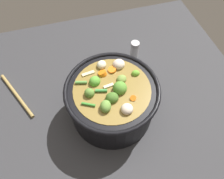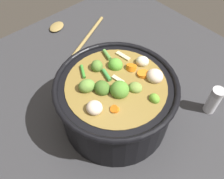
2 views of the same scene
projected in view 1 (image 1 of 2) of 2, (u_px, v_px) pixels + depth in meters
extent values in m
plane|color=#2D2D30|center=(112.00, 111.00, 0.78)|extent=(1.10, 1.10, 0.00)
cylinder|color=black|center=(112.00, 101.00, 0.72)|extent=(0.29, 0.29, 0.15)
torus|color=black|center=(112.00, 89.00, 0.66)|extent=(0.31, 0.31, 0.01)
cylinder|color=olive|center=(112.00, 100.00, 0.72)|extent=(0.24, 0.24, 0.14)
ellipsoid|color=#639D2D|center=(136.00, 73.00, 0.69)|extent=(0.02, 0.03, 0.02)
ellipsoid|color=#50872D|center=(120.00, 88.00, 0.65)|extent=(0.05, 0.05, 0.04)
ellipsoid|color=#549830|center=(95.00, 82.00, 0.67)|extent=(0.05, 0.05, 0.04)
ellipsoid|color=#416724|center=(112.00, 98.00, 0.63)|extent=(0.04, 0.04, 0.04)
ellipsoid|color=olive|center=(106.00, 106.00, 0.61)|extent=(0.05, 0.04, 0.03)
ellipsoid|color=#547C2F|center=(90.00, 94.00, 0.64)|extent=(0.04, 0.04, 0.03)
ellipsoid|color=olive|center=(122.00, 79.00, 0.67)|extent=(0.04, 0.04, 0.02)
cylinder|color=orange|center=(133.00, 98.00, 0.64)|extent=(0.03, 0.02, 0.02)
cylinder|color=orange|center=(102.00, 74.00, 0.69)|extent=(0.04, 0.04, 0.02)
cylinder|color=orange|center=(112.00, 70.00, 0.70)|extent=(0.03, 0.03, 0.02)
ellipsoid|color=beige|center=(119.00, 64.00, 0.70)|extent=(0.05, 0.05, 0.03)
ellipsoid|color=beige|center=(127.00, 109.00, 0.61)|extent=(0.05, 0.05, 0.03)
ellipsoid|color=beige|center=(102.00, 65.00, 0.70)|extent=(0.04, 0.04, 0.03)
cylinder|color=#367F2A|center=(88.00, 104.00, 0.62)|extent=(0.03, 0.04, 0.01)
cylinder|color=#398239|center=(101.00, 91.00, 0.65)|extent=(0.02, 0.04, 0.01)
cylinder|color=#4F8438|center=(81.00, 82.00, 0.67)|extent=(0.02, 0.04, 0.01)
cube|color=beige|center=(109.00, 86.00, 0.66)|extent=(0.01, 0.03, 0.01)
cube|color=beige|center=(88.00, 74.00, 0.69)|extent=(0.02, 0.04, 0.01)
cylinder|color=olive|center=(17.00, 95.00, 0.81)|extent=(0.23, 0.12, 0.01)
cylinder|color=silver|center=(134.00, 52.00, 0.89)|extent=(0.03, 0.03, 0.07)
cylinder|color=#B7B7BC|center=(135.00, 44.00, 0.86)|extent=(0.03, 0.03, 0.02)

